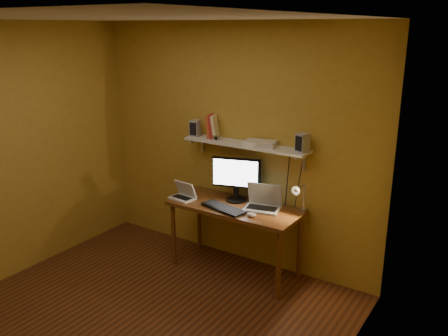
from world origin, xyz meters
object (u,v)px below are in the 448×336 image
Objects in this scene: mouse at (252,215)px; keyboard at (223,208)px; wall_shelf at (245,145)px; desk_lamp at (299,195)px; laptop at (263,202)px; router at (260,144)px; shelf_camera at (217,138)px; speaker_right at (302,143)px; speaker_left at (195,128)px; monitor at (236,177)px; netbook at (184,194)px; desk at (235,213)px.

keyboard is at bearing -177.57° from mouse.
wall_shelf reaches higher than desk_lamp.
laptop is 1.27× the size of router.
shelf_camera reaches higher than router.
shelf_camera reaches higher than wall_shelf.
speaker_right reaches higher than router.
desk_lamp is (0.38, 0.04, 0.14)m from laptop.
desk_lamp is 2.09× the size of speaker_left.
wall_shelf is 0.62m from laptop.
laptop is at bearing 96.11° from mouse.
netbook is (-0.51, -0.26, -0.21)m from monitor.
netbook is 1.01m from router.
desk is 3.51× the size of laptop.
mouse is (0.29, -0.17, 0.10)m from desk.
speaker_left is at bearing 162.11° from laptop.
desk is at bearing -27.15° from speaker_left.
monitor is 0.73m from speaker_left.
mouse is at bearing -26.36° from shelf_camera.
laptop is 1.06× the size of desk_lamp.
mouse is 0.34× the size of router.
router reaches higher than netbook.
shelf_camera is at bearing 145.89° from keyboard.
speaker_right is (0.64, 0.19, 0.80)m from desk.
wall_shelf is at bearing 10.13° from shelf_camera.
desk is at bearing -90.00° from wall_shelf.
shelf_camera is at bearing 52.09° from netbook.
speaker_left is (-0.64, -0.01, 0.11)m from wall_shelf.
speaker_right reaches higher than wall_shelf.
speaker_right is at bearing 50.36° from mouse.
speaker_right is 0.96m from shelf_camera.
monitor is 2.83× the size of speaker_left.
speaker_left is 1.28m from speaker_right.
shelf_camera is (-0.98, 0.01, 0.44)m from desk_lamp.
keyboard is at bearing -40.80° from speaker_left.
desk is 0.35m from mouse.
router is at bearing -5.46° from wall_shelf.
speaker_left is at bearing 179.19° from router.
desk_lamp is at bearing -5.88° from wall_shelf.
mouse is 0.51m from desk_lamp.
speaker_left is at bearing -160.23° from speaker_right.
desk is 14.34× the size of shelf_camera.
desk_lamp is at bearing 17.99° from netbook.
laptop is at bearing -17.06° from speaker_left.
speaker_right is at bearing 16.84° from desk.
keyboard is at bearing -101.78° from monitor.
monitor is at bearing 144.31° from mouse.
wall_shelf is at bearing -10.25° from speaker_left.
keyboard is at bearing -46.76° from shelf_camera.
mouse is at bearing -72.40° from router.
wall_shelf is at bearing 174.54° from router.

